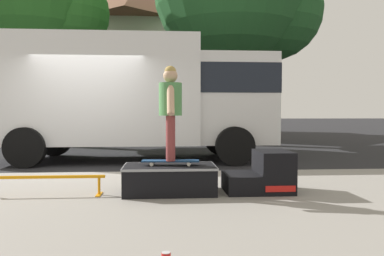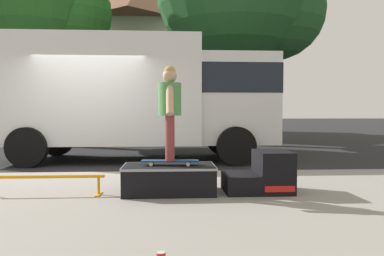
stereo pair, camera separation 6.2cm
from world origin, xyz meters
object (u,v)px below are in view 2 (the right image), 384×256
Objects in this scene: skate_box at (169,178)px; skater_kid at (170,105)px; street_tree_main at (45,2)px; skateboard at (170,161)px; kicker_ramp at (263,175)px; grind_rail at (43,180)px; box_truck at (138,94)px.

skater_kid is at bearing 14.48° from skate_box.
skateboard is at bearing -64.33° from street_tree_main.
skateboard is at bearing -146.31° from skater_kid.
skate_box is 1.00m from skater_kid.
kicker_ramp is 0.57× the size of grind_rail.
box_truck is 0.90× the size of street_tree_main.
street_tree_main is at bearing 106.69° from grind_rail.
skater_kid is at bearing 2.01° from grind_rail.
box_truck is (0.90, 4.71, 1.38)m from grind_rail.
skate_box is 1.30m from kicker_ramp.
kicker_ramp is 0.71× the size of skater_kid.
skate_box is 0.16× the size of street_tree_main.
street_tree_main is at bearing 115.60° from skate_box.
skate_box is 11.53m from street_tree_main.
kicker_ramp is 5.27m from box_truck.
box_truck reaches higher than kicker_ramp.
street_tree_main reaches higher than skater_kid.
skateboard is 0.11× the size of box_truck.
skate_box is at bearing 179.98° from kicker_ramp.
grind_rail is 11.04m from street_tree_main.
street_tree_main reaches higher than kicker_ramp.
kicker_ramp is (1.30, -0.00, 0.03)m from skate_box.
grind_rail is 0.21× the size of street_tree_main.
street_tree_main is (-2.83, 9.44, 4.97)m from grind_rail.
skate_box is 1.67m from grind_rail.
skateboard is (1.68, 0.06, 0.23)m from grind_rail.
street_tree_main reaches higher than grind_rail.
skate_box is at bearing -80.62° from box_truck.
grind_rail is 1.95m from skater_kid.
grind_rail is at bearing -177.99° from skateboard.
street_tree_main is (-3.73, 4.73, 3.60)m from box_truck.
skater_kid is (-1.29, 0.00, 0.97)m from kicker_ramp.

